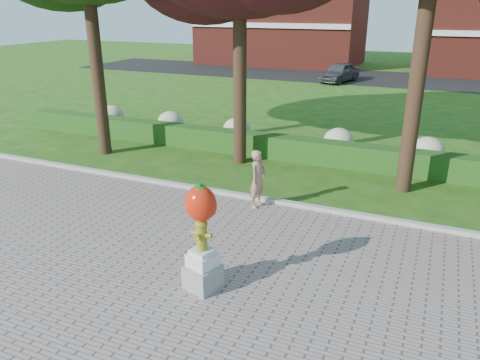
{
  "coord_description": "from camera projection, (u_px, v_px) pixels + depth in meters",
  "views": [
    {
      "loc": [
        4.17,
        -8.27,
        5.2
      ],
      "look_at": [
        0.17,
        1.0,
        1.38
      ],
      "focal_mm": 35.0,
      "sensor_mm": 36.0,
      "label": 1
    }
  ],
  "objects": [
    {
      "name": "ground",
      "position": [
        215.0,
        251.0,
        10.49
      ],
      "size": [
        100.0,
        100.0,
        0.0
      ],
      "primitive_type": "plane",
      "color": "#1F5014",
      "rests_on": "ground"
    },
    {
      "name": "parked_car",
      "position": [
        339.0,
        72.0,
        32.81
      ],
      "size": [
        2.52,
        4.18,
        1.33
      ],
      "primitive_type": "imported",
      "rotation": [
        0.0,
        0.0,
        -0.26
      ],
      "color": "#44474C",
      "rests_on": "street"
    },
    {
      "name": "building_left",
      "position": [
        282.0,
        24.0,
        42.15
      ],
      "size": [
        14.0,
        8.0,
        7.0
      ],
      "primitive_type": "cube",
      "color": "maroon",
      "rests_on": "ground"
    },
    {
      "name": "lawn_hedge",
      "position": [
        304.0,
        150.0,
        16.35
      ],
      "size": [
        24.0,
        0.7,
        0.8
      ],
      "primitive_type": "cube",
      "color": "#124012",
      "rests_on": "ground"
    },
    {
      "name": "hydrant_sculpture",
      "position": [
        202.0,
        234.0,
        8.68
      ],
      "size": [
        0.73,
        0.73,
        2.17
      ],
      "rotation": [
        0.0,
        0.0,
        -0.3
      ],
      "color": "gray",
      "rests_on": "walkway"
    },
    {
      "name": "curb",
      "position": [
        263.0,
        200.0,
        13.04
      ],
      "size": [
        40.0,
        0.18,
        0.15
      ],
      "primitive_type": "cube",
      "color": "#ADADA5",
      "rests_on": "ground"
    },
    {
      "name": "street",
      "position": [
        383.0,
        78.0,
        34.52
      ],
      "size": [
        50.0,
        8.0,
        0.02
      ],
      "primitive_type": "cube",
      "color": "black",
      "rests_on": "ground"
    },
    {
      "name": "woman",
      "position": [
        258.0,
        179.0,
        12.43
      ],
      "size": [
        0.47,
        0.63,
        1.58
      ],
      "primitive_type": "imported",
      "rotation": [
        0.0,
        0.0,
        1.4
      ],
      "color": "#AC7B62",
      "rests_on": "walkway"
    },
    {
      "name": "hydrangea_row",
      "position": [
        327.0,
        140.0,
        16.95
      ],
      "size": [
        20.1,
        1.1,
        0.99
      ],
      "color": "beige",
      "rests_on": "ground"
    }
  ]
}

